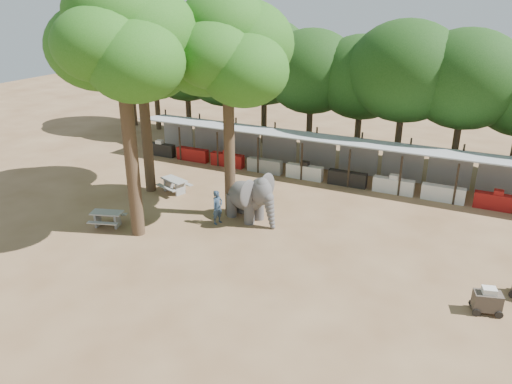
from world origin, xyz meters
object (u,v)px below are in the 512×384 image
at_px(yard_tree_left, 140,49).
at_px(handler, 217,207).
at_px(yard_tree_back, 227,50).
at_px(elephant, 250,197).
at_px(picnic_table_near, 107,217).
at_px(yard_tree_center, 120,39).
at_px(picnic_table_far, 174,184).
at_px(cart_front, 487,300).

xyz_separation_m(yard_tree_left, handler, (6.07, -2.45, -7.30)).
xyz_separation_m(yard_tree_left, yard_tree_back, (6.00, -1.00, 0.34)).
xyz_separation_m(yard_tree_back, handler, (0.07, -1.45, -7.64)).
bearing_deg(elephant, picnic_table_near, -129.86).
bearing_deg(yard_tree_back, handler, -87.08).
bearing_deg(yard_tree_back, yard_tree_center, -126.86).
height_order(handler, picnic_table_far, handler).
bearing_deg(handler, yard_tree_back, 17.14).
distance_m(yard_tree_center, cart_front, 18.12).
relative_size(yard_tree_left, picnic_table_near, 5.69).
height_order(yard_tree_left, picnic_table_near, yard_tree_left).
distance_m(elephant, picnic_table_near, 7.34).
distance_m(yard_tree_left, picnic_table_near, 9.36).
distance_m(picnic_table_near, cart_front, 17.69).
relative_size(yard_tree_center, cart_front, 9.78).
xyz_separation_m(yard_tree_back, elephant, (1.40, -0.32, -7.27)).
bearing_deg(cart_front, elephant, 147.61).
xyz_separation_m(yard_tree_left, cart_front, (18.91, -4.81, -7.68)).
distance_m(yard_tree_center, yard_tree_back, 5.04).
relative_size(yard_tree_left, handler, 6.14).
xyz_separation_m(yard_tree_center, elephant, (4.40, 3.68, -7.94)).
distance_m(yard_tree_left, yard_tree_back, 6.09).
bearing_deg(yard_tree_left, elephant, -10.14).
distance_m(yard_tree_center, picnic_table_near, 8.88).
bearing_deg(picnic_table_near, yard_tree_back, 23.23).
distance_m(yard_tree_center, handler, 9.22).
relative_size(picnic_table_near, picnic_table_far, 0.94).
distance_m(yard_tree_back, picnic_table_near, 10.25).
bearing_deg(yard_tree_center, yard_tree_left, 120.96).
bearing_deg(yard_tree_left, yard_tree_back, -9.46).
height_order(yard_tree_back, picnic_table_near, yard_tree_back).
bearing_deg(cart_front, yard_tree_center, 165.15).
xyz_separation_m(yard_tree_center, picnic_table_far, (-1.38, 5.15, -8.66)).
bearing_deg(picnic_table_far, yard_tree_back, 3.64).
height_order(yard_tree_left, yard_tree_center, yard_tree_center).
bearing_deg(picnic_table_far, handler, -11.90).
bearing_deg(cart_front, handler, 154.03).
bearing_deg(elephant, yard_tree_center, -122.11).
bearing_deg(picnic_table_near, handler, 11.50).
xyz_separation_m(yard_tree_back, cart_front, (12.91, -3.81, -8.02)).
height_order(yard_tree_left, cart_front, yard_tree_left).
distance_m(elephant, handler, 1.78).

